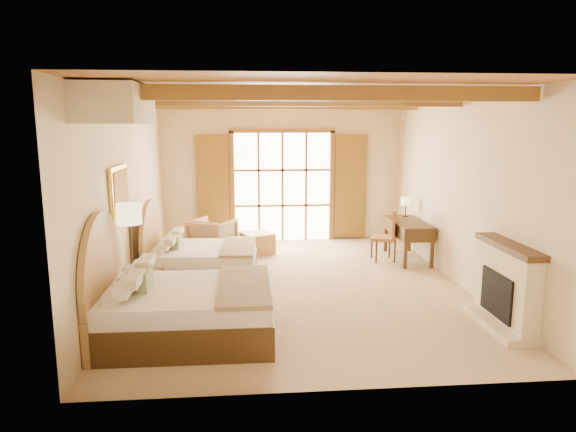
{
  "coord_description": "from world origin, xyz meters",
  "views": [
    {
      "loc": [
        -0.91,
        -8.34,
        2.74
      ],
      "look_at": [
        -0.16,
        0.2,
        1.17
      ],
      "focal_mm": 32.0,
      "sensor_mm": 36.0,
      "label": 1
    }
  ],
  "objects": [
    {
      "name": "wall_left",
      "position": [
        -2.75,
        0.0,
        1.6
      ],
      "size": [
        0.0,
        7.0,
        7.0
      ],
      "primitive_type": "plane",
      "rotation": [
        1.57,
        0.0,
        1.57
      ],
      "color": "beige",
      "rests_on": "ground"
    },
    {
      "name": "wall_back",
      "position": [
        0.0,
        3.5,
        1.6
      ],
      "size": [
        5.5,
        0.0,
        5.5
      ],
      "primitive_type": "plane",
      "rotation": [
        1.57,
        0.0,
        0.0
      ],
      "color": "beige",
      "rests_on": "ground"
    },
    {
      "name": "painting",
      "position": [
        -2.7,
        -0.75,
        1.75
      ],
      "size": [
        0.06,
        0.95,
        0.75
      ],
      "color": "gold",
      "rests_on": "wall_left"
    },
    {
      "name": "canopy_valance",
      "position": [
        -2.4,
        -2.0,
        2.95
      ],
      "size": [
        0.7,
        1.4,
        0.45
      ],
      "primitive_type": "cube",
      "color": "beige",
      "rests_on": "ceiling"
    },
    {
      "name": "floor",
      "position": [
        0.0,
        0.0,
        0.0
      ],
      "size": [
        7.0,
        7.0,
        0.0
      ],
      "primitive_type": "plane",
      "color": "tan",
      "rests_on": "ground"
    },
    {
      "name": "ceiling_beams",
      "position": [
        0.0,
        0.0,
        3.08
      ],
      "size": [
        5.39,
        4.6,
        0.18
      ],
      "primitive_type": null,
      "color": "#956124",
      "rests_on": "ceiling"
    },
    {
      "name": "french_doors",
      "position": [
        0.0,
        3.44,
        1.25
      ],
      "size": [
        3.95,
        0.08,
        2.6
      ],
      "color": "white",
      "rests_on": "ground"
    },
    {
      "name": "bed_near",
      "position": [
        -1.82,
        -1.99,
        0.44
      ],
      "size": [
        2.2,
        1.72,
        1.45
      ],
      "rotation": [
        0.0,
        0.0,
        -0.01
      ],
      "color": "#472F19",
      "rests_on": "floor"
    },
    {
      "name": "wall_right",
      "position": [
        2.75,
        0.0,
        1.6
      ],
      "size": [
        0.0,
        7.0,
        7.0
      ],
      "primitive_type": "plane",
      "rotation": [
        1.57,
        0.0,
        -1.57
      ],
      "color": "beige",
      "rests_on": "ground"
    },
    {
      "name": "desk",
      "position": [
        2.39,
        1.5,
        0.42
      ],
      "size": [
        0.63,
        1.46,
        0.79
      ],
      "rotation": [
        0.0,
        0.0,
        -0.0
      ],
      "color": "#472F19",
      "rests_on": "floor"
    },
    {
      "name": "armchair",
      "position": [
        -1.57,
        2.24,
        0.38
      ],
      "size": [
        1.11,
        1.12,
        0.76
      ],
      "primitive_type": "imported",
      "rotation": [
        0.0,
        0.0,
        -3.64
      ],
      "color": "#9F7651",
      "rests_on": "floor"
    },
    {
      "name": "ottoman",
      "position": [
        -0.63,
        2.28,
        0.22
      ],
      "size": [
        0.78,
        0.78,
        0.43
      ],
      "primitive_type": "cube",
      "rotation": [
        0.0,
        0.0,
        0.38
      ],
      "color": "#B58B4B",
      "rests_on": "floor"
    },
    {
      "name": "floor_lamp",
      "position": [
        -2.5,
        -1.16,
        1.38
      ],
      "size": [
        0.34,
        0.34,
        1.63
      ],
      "color": "#312518",
      "rests_on": "floor"
    },
    {
      "name": "desk_chair",
      "position": [
        1.89,
        1.44,
        0.33
      ],
      "size": [
        0.61,
        0.59,
        1.06
      ],
      "rotation": [
        0.0,
        0.0,
        -0.35
      ],
      "color": "#AF6C38",
      "rests_on": "floor"
    },
    {
      "name": "nightstand",
      "position": [
        -2.44,
        -1.05,
        0.31
      ],
      "size": [
        0.66,
        0.66,
        0.63
      ],
      "primitive_type": "cube",
      "rotation": [
        0.0,
        0.0,
        -0.33
      ],
      "color": "#472F19",
      "rests_on": "floor"
    },
    {
      "name": "desk_lamp",
      "position": [
        2.49,
        2.02,
        1.09
      ],
      "size": [
        0.2,
        0.2,
        0.4
      ],
      "color": "#312518",
      "rests_on": "desk"
    },
    {
      "name": "bed_far",
      "position": [
        -1.79,
        0.56,
        0.38
      ],
      "size": [
        1.95,
        1.52,
        1.24
      ],
      "rotation": [
        0.0,
        0.0,
        -0.05
      ],
      "color": "#472F19",
      "rests_on": "floor"
    },
    {
      "name": "ceiling",
      "position": [
        0.0,
        0.0,
        3.2
      ],
      "size": [
        7.0,
        7.0,
        0.0
      ],
      "primitive_type": "plane",
      "rotation": [
        3.14,
        0.0,
        0.0
      ],
      "color": "#B67D3F",
      "rests_on": "ground"
    },
    {
      "name": "fireplace",
      "position": [
        2.6,
        -2.0,
        0.51
      ],
      "size": [
        0.46,
        1.4,
        1.16
      ],
      "color": "beige",
      "rests_on": "ground"
    }
  ]
}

